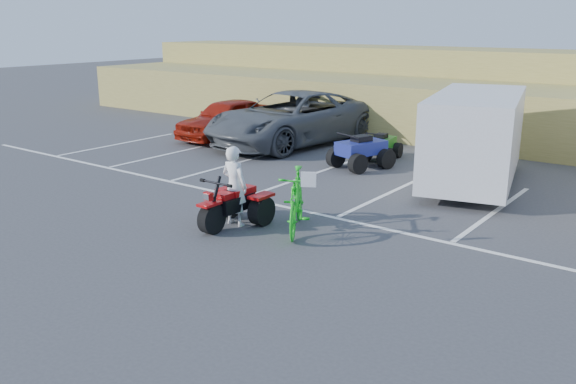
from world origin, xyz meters
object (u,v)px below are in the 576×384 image
Objects in this scene: rider at (235,186)px; red_car at (227,118)px; quad_atv_blue at (361,168)px; quad_atv_green at (380,159)px; green_dirt_bike at (296,201)px; red_trike_atv at (231,226)px; cargo_trailer at (475,136)px; grey_pickup at (291,118)px.

rider reaches higher than red_car.
quad_atv_green is (-0.12, 1.44, 0.00)m from quad_atv_blue.
quad_atv_green is (-1.93, 7.22, -0.65)m from green_dirt_bike.
red_trike_atv is 0.88m from rider.
cargo_trailer is at bearing 65.88° from red_trike_atv.
red_trike_atv is at bearing -127.85° from cargo_trailer.
rider is at bearing 168.75° from green_dirt_bike.
cargo_trailer is 3.33× the size of quad_atv_blue.
green_dirt_bike is 0.50× the size of red_car.
red_trike_atv is 0.25× the size of grey_pickup.
quad_atv_blue is at bearing 167.08° from cargo_trailer.
rider is at bearing -92.29° from quad_atv_green.
cargo_trailer is 4.02× the size of quad_atv_green.
grey_pickup is at bearing 168.98° from quad_atv_green.
rider reaches higher than quad_atv_green.
rider is 0.26× the size of grey_pickup.
red_trike_atv is 0.97× the size of rider.
quad_atv_green is at bearing 3.01° from red_car.
green_dirt_bike is 1.30× the size of quad_atv_blue.
rider is 6.31m from quad_atv_blue.
quad_atv_blue is at bearing 77.09° from green_dirt_bike.
quad_atv_blue is at bearing -9.67° from red_car.
rider is 7.74m from quad_atv_green.
green_dirt_bike is at bearing -39.24° from red_car.
cargo_trailer reaches higher than quad_atv_blue.
grey_pickup is at bearing 118.40° from red_trike_atv.
red_car is at bearing -46.82° from rider.
quad_atv_green is (6.34, 0.22, -0.74)m from red_car.
cargo_trailer is at bearing -28.65° from quad_atv_green.
grey_pickup is at bearing 96.83° from green_dirt_bike.
cargo_trailer is at bearing -5.80° from red_car.
quad_atv_green is (3.73, -0.27, -0.93)m from grey_pickup.
quad_atv_green is (-0.62, 7.67, -0.86)m from rider.
cargo_trailer is at bearing 44.51° from green_dirt_bike.
cargo_trailer reaches higher than rider.
grey_pickup is at bearing 174.53° from quad_atv_blue.
red_trike_atv is at bearing -46.47° from red_car.
cargo_trailer is (2.89, 6.27, 0.46)m from rider.
quad_atv_green is (-3.51, 1.40, -1.32)m from cargo_trailer.
quad_atv_blue is at bearing 94.60° from red_trike_atv.
grey_pickup reaches higher than green_dirt_bike.
red_car is 6.62m from quad_atv_blue.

